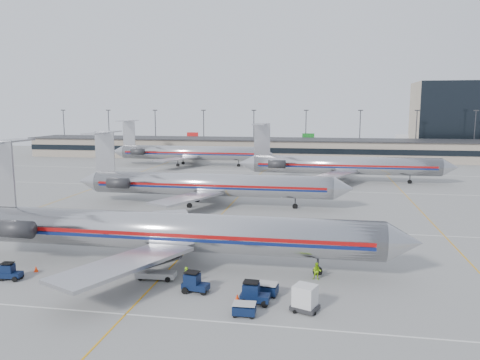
% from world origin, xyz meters
% --- Properties ---
extents(ground, '(260.00, 260.00, 0.00)m').
position_xyz_m(ground, '(0.00, 0.00, 0.00)').
color(ground, gray).
rests_on(ground, ground).
extents(apron_markings, '(160.00, 0.15, 0.02)m').
position_xyz_m(apron_markings, '(0.00, 10.00, 0.01)').
color(apron_markings, silver).
rests_on(apron_markings, ground).
extents(terminal, '(162.00, 17.00, 6.25)m').
position_xyz_m(terminal, '(0.00, 97.97, 3.16)').
color(terminal, gray).
rests_on(terminal, ground).
extents(light_mast_row, '(163.60, 0.40, 15.28)m').
position_xyz_m(light_mast_row, '(0.00, 112.00, 8.58)').
color(light_mast_row, '#38383D').
rests_on(light_mast_row, ground).
extents(distant_building, '(30.00, 20.00, 25.00)m').
position_xyz_m(distant_building, '(62.00, 128.00, 12.50)').
color(distant_building, tan).
rests_on(distant_building, ground).
extents(jet_foreground, '(47.95, 28.24, 12.55)m').
position_xyz_m(jet_foreground, '(-0.82, -6.63, 3.64)').
color(jet_foreground, '#BBBCC0').
rests_on(jet_foreground, ground).
extents(jet_second_row, '(46.09, 27.14, 12.06)m').
position_xyz_m(jet_second_row, '(-4.09, 23.13, 3.50)').
color(jet_second_row, '#BBBCC0').
rests_on(jet_second_row, ground).
extents(jet_third_row, '(46.34, 28.51, 12.67)m').
position_xyz_m(jet_third_row, '(18.67, 52.32, 3.68)').
color(jet_third_row, '#BBBCC0').
rests_on(jet_third_row, ground).
extents(jet_back_row, '(46.18, 28.41, 12.63)m').
position_xyz_m(jet_back_row, '(-22.09, 74.66, 3.67)').
color(jet_back_row, '#BBBCC0').
rests_on(jet_back_row, ground).
extents(tug_left, '(2.10, 1.19, 1.64)m').
position_xyz_m(tug_left, '(-13.66, -12.91, 0.75)').
color(tug_left, '#091535').
rests_on(tug_left, ground).
extents(tug_center, '(2.44, 1.52, 1.85)m').
position_xyz_m(tug_center, '(4.05, -12.83, 0.84)').
color(tug_center, '#091535').
rests_on(tug_center, ground).
extents(tug_right, '(2.41, 1.29, 1.92)m').
position_xyz_m(tug_right, '(9.45, -14.40, 0.88)').
color(tug_right, '#091535').
rests_on(tug_right, ground).
extents(cart_inner, '(2.10, 1.57, 1.10)m').
position_xyz_m(cart_inner, '(10.26, -12.44, 0.59)').
color(cart_inner, '#091535').
rests_on(cart_inner, ground).
extents(cart_outer, '(1.79, 1.25, 1.00)m').
position_xyz_m(cart_outer, '(9.08, -16.64, 0.53)').
color(cart_outer, '#091535').
rests_on(cart_outer, ground).
extents(uld_container, '(2.44, 2.25, 2.08)m').
position_xyz_m(uld_container, '(13.64, -14.94, 1.05)').
color(uld_container, '#2D2D30').
rests_on(uld_container, ground).
extents(belt_loader, '(4.38, 1.54, 2.29)m').
position_xyz_m(belt_loader, '(-0.21, -10.40, 0.61)').
color(belt_loader, '#A3A3A3').
rests_on(belt_loader, ground).
extents(ramp_worker_near, '(0.68, 0.70, 1.62)m').
position_xyz_m(ramp_worker_near, '(2.91, -11.18, 0.81)').
color(ramp_worker_near, '#80CB13').
rests_on(ramp_worker_near, ground).
extents(ramp_worker_far, '(0.84, 0.68, 1.64)m').
position_xyz_m(ramp_worker_far, '(14.47, -7.96, 0.82)').
color(ramp_worker_far, '#8ECE13').
rests_on(ramp_worker_far, ground).
extents(cone_right, '(0.58, 0.58, 0.60)m').
position_xyz_m(cone_right, '(8.05, -13.98, 0.30)').
color(cone_right, '#F33108').
rests_on(cone_right, ground).
extents(cone_left, '(0.47, 0.47, 0.59)m').
position_xyz_m(cone_left, '(-12.54, -10.52, 0.29)').
color(cone_left, '#F33108').
rests_on(cone_left, ground).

